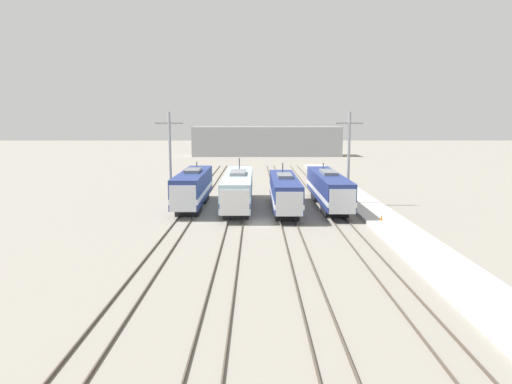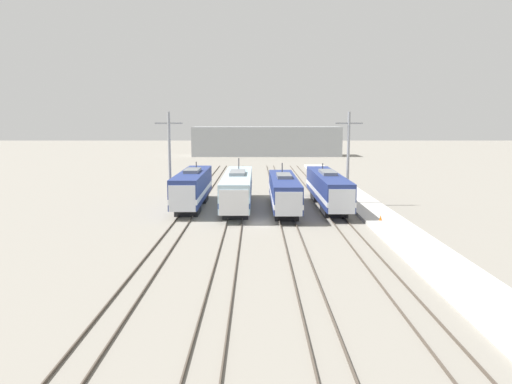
% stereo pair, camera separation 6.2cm
% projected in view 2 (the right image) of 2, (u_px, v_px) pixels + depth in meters
% --- Properties ---
extents(ground_plane, '(400.00, 400.00, 0.00)m').
position_uv_depth(ground_plane, '(260.00, 223.00, 47.02)').
color(ground_plane, gray).
extents(rail_pair_far_left, '(1.50, 120.00, 0.15)m').
position_uv_depth(rail_pair_far_left, '(180.00, 222.00, 47.00)').
color(rail_pair_far_left, '#4C4238').
rests_on(rail_pair_far_left, ground_plane).
extents(rail_pair_center_left, '(1.51, 120.00, 0.15)m').
position_uv_depth(rail_pair_center_left, '(233.00, 222.00, 47.01)').
color(rail_pair_center_left, '#4C4238').
rests_on(rail_pair_center_left, ground_plane).
extents(rail_pair_center_right, '(1.51, 120.00, 0.15)m').
position_uv_depth(rail_pair_center_right, '(286.00, 222.00, 47.02)').
color(rail_pair_center_right, '#4C4238').
rests_on(rail_pair_center_right, ground_plane).
extents(rail_pair_far_right, '(1.50, 120.00, 0.15)m').
position_uv_depth(rail_pair_far_right, '(340.00, 222.00, 47.03)').
color(rail_pair_far_right, '#4C4238').
rests_on(rail_pair_far_right, ground_plane).
extents(locomotive_far_left, '(2.82, 16.39, 4.81)m').
position_uv_depth(locomotive_far_left, '(191.00, 188.00, 55.02)').
color(locomotive_far_left, black).
rests_on(locomotive_far_left, ground_plane).
extents(locomotive_center_left, '(3.01, 19.15, 5.23)m').
position_uv_depth(locomotive_center_left, '(236.00, 190.00, 54.51)').
color(locomotive_center_left, '#232326').
rests_on(locomotive_center_left, ground_plane).
extents(locomotive_center_right, '(2.76, 16.69, 4.84)m').
position_uv_depth(locomotive_center_right, '(283.00, 192.00, 53.09)').
color(locomotive_center_right, black).
rests_on(locomotive_center_right, ground_plane).
extents(locomotive_far_right, '(2.75, 19.28, 4.56)m').
position_uv_depth(locomotive_far_right, '(327.00, 189.00, 55.36)').
color(locomotive_far_right, black).
rests_on(locomotive_far_right, ground_plane).
extents(catenary_tower_left, '(3.10, 0.32, 10.58)m').
position_uv_depth(catenary_tower_left, '(168.00, 157.00, 56.16)').
color(catenary_tower_left, gray).
rests_on(catenary_tower_left, ground_plane).
extents(catenary_tower_right, '(3.10, 0.32, 10.58)m').
position_uv_depth(catenary_tower_right, '(347.00, 157.00, 56.21)').
color(catenary_tower_right, gray).
rests_on(catenary_tower_right, ground_plane).
extents(platform, '(4.00, 120.00, 0.33)m').
position_uv_depth(platform, '(385.00, 221.00, 47.03)').
color(platform, beige).
rests_on(platform, ground_plane).
extents(traffic_cone, '(0.29, 0.29, 0.51)m').
position_uv_depth(traffic_cone, '(379.00, 218.00, 46.69)').
color(traffic_cone, orange).
rests_on(traffic_cone, platform).
extents(depot_building, '(40.32, 10.42, 7.97)m').
position_uv_depth(depot_building, '(265.00, 141.00, 137.76)').
color(depot_building, '#9EA3A8').
rests_on(depot_building, ground_plane).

